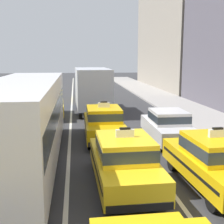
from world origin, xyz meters
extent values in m
cube|color=silver|center=(-1.60, 20.00, 0.00)|extent=(0.14, 80.00, 0.01)
cube|color=silver|center=(1.60, 20.00, 0.00)|extent=(0.14, 80.00, 0.01)
cylinder|color=black|center=(-4.21, 14.29, 0.32)|extent=(0.24, 0.64, 0.64)
cylinder|color=black|center=(-2.21, 14.28, 0.32)|extent=(0.24, 0.64, 0.64)
cylinder|color=black|center=(-2.23, 7.56, 0.32)|extent=(0.24, 0.64, 0.64)
cube|color=silver|center=(-3.22, 10.92, 1.77)|extent=(2.54, 11.21, 2.90)
cube|color=#2D3842|center=(-3.22, 10.92, 2.02)|extent=(2.56, 10.76, 0.84)
cube|color=black|center=(-3.20, 16.47, 2.97)|extent=(2.13, 0.09, 0.36)
cylinder|color=black|center=(-3.82, 21.92, 0.32)|extent=(0.27, 0.65, 0.64)
cylinder|color=black|center=(-2.34, 22.00, 0.32)|extent=(0.27, 0.65, 0.64)
cylinder|color=black|center=(-3.67, 18.87, 0.32)|extent=(0.27, 0.65, 0.64)
cylinder|color=black|center=(-2.19, 18.94, 0.32)|extent=(0.27, 0.65, 0.64)
cube|color=yellow|center=(-3.01, 20.43, 0.67)|extent=(2.02, 4.58, 0.70)
cube|color=black|center=(-3.01, 20.43, 0.72)|extent=(2.02, 4.22, 0.10)
cube|color=yellow|center=(-3.00, 20.28, 1.34)|extent=(1.70, 2.18, 0.64)
cube|color=#2D3842|center=(-3.00, 20.28, 1.34)|extent=(1.72, 2.20, 0.35)
cube|color=white|center=(-3.00, 20.28, 1.78)|extent=(0.57, 0.15, 0.24)
cube|color=black|center=(-3.00, 20.28, 1.93)|extent=(0.33, 0.13, 0.06)
cube|color=black|center=(-3.12, 22.64, 0.42)|extent=(1.71, 0.22, 0.20)
cube|color=black|center=(-2.90, 18.23, 0.42)|extent=(1.71, 0.22, 0.20)
cylinder|color=black|center=(-0.58, 9.94, 0.32)|extent=(0.25, 0.64, 0.64)
cylinder|color=black|center=(0.90, 9.97, 0.32)|extent=(0.25, 0.64, 0.64)
cylinder|color=black|center=(-0.51, 6.88, 0.32)|extent=(0.25, 0.64, 0.64)
cylinder|color=black|center=(0.97, 6.91, 0.32)|extent=(0.25, 0.64, 0.64)
cube|color=yellow|center=(0.20, 8.42, 0.67)|extent=(1.89, 4.54, 0.70)
cube|color=black|center=(0.20, 8.42, 0.72)|extent=(1.91, 4.18, 0.10)
cube|color=yellow|center=(0.20, 8.27, 1.34)|extent=(1.64, 2.13, 0.64)
cube|color=#2D3842|center=(0.20, 8.27, 1.34)|extent=(1.66, 2.15, 0.35)
cube|color=white|center=(0.20, 8.27, 1.78)|extent=(0.56, 0.13, 0.24)
cube|color=black|center=(0.20, 8.27, 1.93)|extent=(0.32, 0.12, 0.06)
cube|color=black|center=(0.15, 10.63, 0.42)|extent=(1.71, 0.18, 0.20)
cube|color=black|center=(0.24, 6.21, 0.42)|extent=(1.71, 0.18, 0.20)
cylinder|color=black|center=(-0.64, 15.60, 0.32)|extent=(0.24, 0.64, 0.64)
cylinder|color=black|center=(0.83, 15.59, 0.32)|extent=(0.24, 0.64, 0.64)
cylinder|color=black|center=(-0.67, 12.54, 0.32)|extent=(0.24, 0.64, 0.64)
cylinder|color=black|center=(0.81, 12.53, 0.32)|extent=(0.24, 0.64, 0.64)
cube|color=yellow|center=(0.08, 14.07, 0.67)|extent=(1.83, 4.51, 0.70)
cube|color=black|center=(0.08, 14.07, 0.72)|extent=(1.85, 4.15, 0.10)
cube|color=yellow|center=(0.08, 13.92, 1.34)|extent=(1.62, 2.11, 0.64)
cube|color=#2D3842|center=(0.08, 13.92, 1.34)|extent=(1.64, 2.13, 0.35)
cube|color=white|center=(0.08, 13.92, 1.78)|extent=(0.56, 0.12, 0.24)
cube|color=black|center=(0.08, 13.92, 1.93)|extent=(0.32, 0.11, 0.06)
cube|color=black|center=(0.10, 16.28, 0.42)|extent=(1.71, 0.15, 0.20)
cube|color=black|center=(0.07, 11.86, 0.42)|extent=(1.71, 0.15, 0.20)
cylinder|color=black|center=(-1.06, 23.37, 0.32)|extent=(0.26, 0.65, 0.64)
cylinder|color=black|center=(0.84, 23.42, 0.32)|extent=(0.26, 0.65, 0.64)
cylinder|color=black|center=(-0.95, 19.48, 0.32)|extent=(0.26, 0.65, 0.64)
cylinder|color=black|center=(0.95, 19.53, 0.32)|extent=(0.26, 0.65, 0.64)
cube|color=#194C8C|center=(-0.13, 24.38, 1.37)|extent=(2.16, 2.25, 2.10)
cube|color=#2D3842|center=(-0.16, 25.45, 1.67)|extent=(1.93, 0.11, 0.76)
cube|color=#B2B7C1|center=(-0.05, 21.12, 1.92)|extent=(2.44, 5.26, 2.70)
cylinder|color=black|center=(-0.93, 30.73, 0.32)|extent=(0.25, 0.64, 0.64)
cylinder|color=black|center=(0.54, 30.75, 0.32)|extent=(0.25, 0.64, 0.64)
cylinder|color=black|center=(-0.88, 27.67, 0.32)|extent=(0.25, 0.64, 0.64)
cylinder|color=black|center=(0.60, 27.69, 0.32)|extent=(0.25, 0.64, 0.64)
cube|color=yellow|center=(-0.17, 29.21, 0.67)|extent=(1.88, 4.53, 0.70)
cube|color=black|center=(-0.17, 29.21, 0.72)|extent=(1.90, 4.17, 0.10)
cube|color=yellow|center=(-0.17, 29.06, 1.34)|extent=(1.64, 2.13, 0.64)
cube|color=#2D3842|center=(-0.17, 29.06, 1.34)|extent=(1.66, 2.15, 0.35)
cube|color=white|center=(-0.17, 29.06, 1.78)|extent=(0.56, 0.13, 0.24)
cube|color=black|center=(-0.17, 29.06, 1.93)|extent=(0.32, 0.12, 0.06)
cube|color=black|center=(-0.21, 31.42, 0.42)|extent=(1.71, 0.17, 0.20)
cube|color=black|center=(-0.13, 27.00, 0.42)|extent=(1.71, 0.17, 0.20)
cylinder|color=black|center=(2.20, 9.59, 0.32)|extent=(0.27, 0.65, 0.64)
cylinder|color=black|center=(3.67, 9.65, 0.32)|extent=(0.27, 0.65, 0.64)
cylinder|color=black|center=(2.33, 6.53, 0.32)|extent=(0.27, 0.65, 0.64)
cube|color=yellow|center=(3.00, 8.09, 0.67)|extent=(1.99, 4.57, 0.70)
cube|color=black|center=(3.00, 8.09, 0.72)|extent=(2.00, 4.21, 0.10)
cube|color=yellow|center=(3.01, 7.94, 1.34)|extent=(1.69, 2.17, 0.64)
cube|color=#2D3842|center=(3.01, 7.94, 1.34)|extent=(1.71, 2.19, 0.35)
cube|color=white|center=(3.01, 7.94, 1.78)|extent=(0.56, 0.14, 0.24)
cube|color=black|center=(3.01, 7.94, 1.93)|extent=(0.32, 0.12, 0.06)
cube|color=black|center=(2.90, 10.30, 0.42)|extent=(1.71, 0.21, 0.20)
cylinder|color=black|center=(2.39, 14.66, 0.32)|extent=(0.25, 0.64, 0.64)
cylinder|color=black|center=(3.84, 14.64, 0.32)|extent=(0.25, 0.64, 0.64)
cylinder|color=black|center=(2.36, 11.82, 0.32)|extent=(0.25, 0.64, 0.64)
cylinder|color=black|center=(3.80, 11.80, 0.32)|extent=(0.25, 0.64, 0.64)
cube|color=silver|center=(3.10, 13.23, 0.65)|extent=(1.81, 4.32, 0.66)
cube|color=silver|center=(3.10, 13.13, 1.28)|extent=(1.58, 1.92, 0.60)
cube|color=#2D3842|center=(3.10, 13.13, 1.28)|extent=(1.60, 1.94, 0.33)
camera|label=1|loc=(-1.28, -0.67, 4.07)|focal=49.11mm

